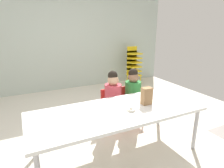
{
  "coord_description": "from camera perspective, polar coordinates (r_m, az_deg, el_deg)",
  "views": [
    {
      "loc": [
        -0.92,
        -2.4,
        1.56
      ],
      "look_at": [
        0.11,
        -0.3,
        0.85
      ],
      "focal_mm": 30.43,
      "sensor_mm": 36.0,
      "label": 1
    }
  ],
  "objects": [
    {
      "name": "craft_table",
      "position": [
        2.32,
        1.61,
        -8.73
      ],
      "size": [
        2.08,
        0.84,
        0.6
      ],
      "color": "white",
      "rests_on": "ground_plane"
    },
    {
      "name": "donut_powdered_loose",
      "position": [
        2.27,
        5.61,
        -7.81
      ],
      "size": [
        0.1,
        0.1,
        0.03
      ],
      "primitive_type": "torus",
      "color": "white",
      "rests_on": "craft_table"
    },
    {
      "name": "paper_bag_brown",
      "position": [
        2.46,
        10.36,
        -3.57
      ],
      "size": [
        0.13,
        0.09,
        0.22
      ],
      "primitive_type": "cube",
      "color": "#9E754C",
      "rests_on": "craft_table"
    },
    {
      "name": "seated_child_near_camera",
      "position": [
        2.96,
        0.24,
        -3.0
      ],
      "size": [
        0.32,
        0.31,
        0.92
      ],
      "color": "red",
      "rests_on": "ground_plane"
    },
    {
      "name": "donut_powdered_on_plate",
      "position": [
        2.26,
        5.83,
        -7.73
      ],
      "size": [
        0.1,
        0.1,
        0.03
      ],
      "primitive_type": "torus",
      "color": "white",
      "rests_on": "craft_table"
    },
    {
      "name": "seated_child_middle_seat",
      "position": [
        3.13,
        6.22,
        -1.99
      ],
      "size": [
        0.34,
        0.34,
        0.92
      ],
      "color": "red",
      "rests_on": "ground_plane"
    },
    {
      "name": "ground_plane",
      "position": [
        3.01,
        -4.43,
        -14.67
      ],
      "size": [
        5.89,
        4.92,
        0.02
      ],
      "color": "silver"
    },
    {
      "name": "kid_chair_yellow_stack",
      "position": [
        5.34,
        6.49,
        6.14
      ],
      "size": [
        0.32,
        0.3,
        1.04
      ],
      "color": "yellow",
      "rests_on": "ground_plane"
    },
    {
      "name": "back_wall",
      "position": [
        4.95,
        -15.74,
        12.75
      ],
      "size": [
        5.89,
        0.1,
        2.52
      ],
      "primitive_type": "cube",
      "color": "#B2C1B7",
      "rests_on": "ground_plane"
    },
    {
      "name": "paper_plate_near_edge",
      "position": [
        2.27,
        5.82,
        -8.13
      ],
      "size": [
        0.18,
        0.18,
        0.01
      ],
      "primitive_type": "cylinder",
      "color": "white",
      "rests_on": "craft_table"
    }
  ]
}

